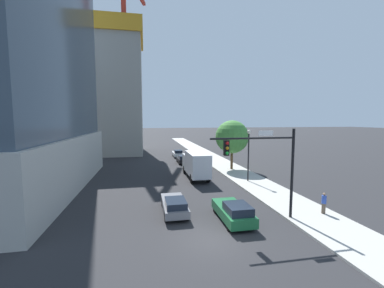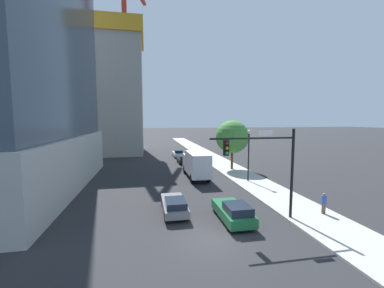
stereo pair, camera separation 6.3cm
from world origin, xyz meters
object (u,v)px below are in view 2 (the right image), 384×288
(car_white, at_px, (178,153))
(box_truck, at_px, (196,164))
(construction_building, at_px, (105,84))
(traffic_light_pole, at_px, (265,158))
(street_tree, at_px, (232,137))
(street_lamp, at_px, (249,148))
(car_black, at_px, (183,159))
(car_gray, at_px, (174,205))
(pedestrian_blue_shirt, at_px, (324,203))
(car_green, at_px, (233,212))

(car_white, relative_size, box_truck, 0.56)
(construction_building, xyz_separation_m, traffic_light_pole, (16.52, -39.74, -10.13))
(box_truck, bearing_deg, street_tree, 33.27)
(street_lamp, xyz_separation_m, box_truck, (-5.61, 2.98, -2.19))
(street_tree, relative_size, car_black, 1.73)
(construction_building, bearing_deg, box_truck, -61.07)
(car_gray, bearing_deg, traffic_light_pole, -23.67)
(street_tree, height_order, pedestrian_blue_shirt, street_tree)
(street_lamp, bearing_deg, box_truck, 151.99)
(street_lamp, distance_m, car_green, 12.25)
(street_tree, xyz_separation_m, box_truck, (-6.13, -4.02, -2.96))
(car_green, height_order, box_truck, box_truck)
(car_green, bearing_deg, traffic_light_pole, -10.00)
(car_black, height_order, car_green, car_green)
(construction_building, xyz_separation_m, pedestrian_blue_shirt, (21.54, -39.57, -13.78))
(car_black, xyz_separation_m, box_truck, (0.00, -10.58, 1.16))
(car_gray, bearing_deg, street_tree, 56.08)
(street_tree, height_order, car_gray, street_tree)
(traffic_light_pole, bearing_deg, construction_building, 112.57)
(street_lamp, bearing_deg, pedestrian_blue_shirt, -81.63)
(car_white, bearing_deg, pedestrian_blue_shirt, -77.07)
(street_lamp, distance_m, pedestrian_blue_shirt, 11.13)
(street_tree, bearing_deg, car_white, 114.20)
(pedestrian_blue_shirt, bearing_deg, car_white, 102.93)
(car_gray, distance_m, box_truck, 11.81)
(traffic_light_pole, bearing_deg, box_truck, 98.88)
(traffic_light_pole, bearing_deg, street_tree, 77.37)
(box_truck, relative_size, pedestrian_blue_shirt, 4.72)
(street_lamp, height_order, street_tree, street_tree)
(car_gray, relative_size, box_truck, 0.63)
(car_black, relative_size, box_truck, 0.54)
(street_lamp, height_order, car_green, street_lamp)
(car_green, xyz_separation_m, car_gray, (-4.00, 2.32, -0.04))
(construction_building, distance_m, car_green, 44.19)
(car_white, bearing_deg, construction_building, 149.86)
(construction_building, relative_size, car_white, 8.60)
(car_black, distance_m, box_truck, 10.65)
(street_lamp, xyz_separation_m, car_black, (-5.61, 13.57, -3.34))
(traffic_light_pole, height_order, car_green, traffic_light_pole)
(traffic_light_pole, xyz_separation_m, car_white, (-2.15, 31.39, -3.91))
(construction_building, height_order, street_lamp, construction_building)
(street_lamp, bearing_deg, traffic_light_pole, -107.84)
(pedestrian_blue_shirt, bearing_deg, construction_building, 118.56)
(traffic_light_pole, bearing_deg, car_black, 95.04)
(street_lamp, distance_m, car_white, 21.64)
(car_white, bearing_deg, street_lamp, -74.80)
(street_tree, xyz_separation_m, car_gray, (-10.13, -15.07, -4.13))
(pedestrian_blue_shirt, bearing_deg, street_lamp, 98.37)
(car_gray, xyz_separation_m, car_white, (4.00, 28.70, 0.02))
(car_white, bearing_deg, street_tree, -65.80)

